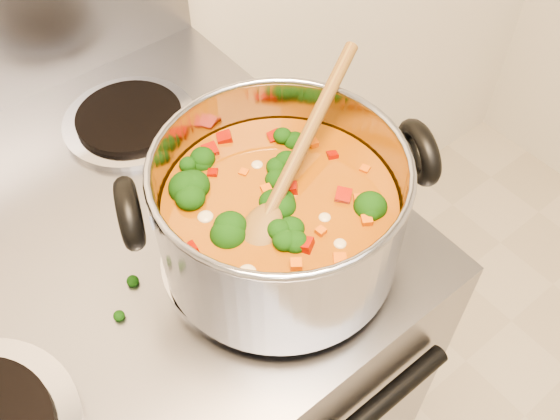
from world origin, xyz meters
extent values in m
cube|color=gray|center=(-0.01, 1.16, 0.46)|extent=(0.73, 0.63, 0.92)
cylinder|color=#A5A5AD|center=(0.16, 1.02, 0.92)|extent=(0.22, 0.22, 0.01)
cylinder|color=black|center=(0.16, 1.02, 0.93)|extent=(0.17, 0.17, 0.01)
cylinder|color=#A5A5AD|center=(0.16, 1.30, 0.92)|extent=(0.18, 0.18, 0.01)
cylinder|color=black|center=(0.16, 1.30, 0.93)|extent=(0.14, 0.14, 0.01)
cylinder|color=#9B9BA3|center=(0.18, 1.00, 1.01)|extent=(0.26, 0.26, 0.14)
torus|color=#9B9BA3|center=(0.18, 1.00, 1.08)|extent=(0.26, 0.26, 0.01)
cylinder|color=#8C490C|center=(0.18, 1.00, 0.98)|extent=(0.24, 0.24, 0.09)
torus|color=black|center=(0.04, 1.06, 1.05)|extent=(0.05, 0.08, 0.08)
torus|color=black|center=(0.31, 0.94, 1.05)|extent=(0.05, 0.08, 0.08)
ellipsoid|color=black|center=(0.17, 0.93, 1.03)|extent=(0.04, 0.04, 0.03)
ellipsoid|color=black|center=(0.21, 0.96, 1.03)|extent=(0.04, 0.04, 0.03)
ellipsoid|color=black|center=(0.13, 1.07, 1.03)|extent=(0.04, 0.04, 0.03)
ellipsoid|color=black|center=(0.08, 1.05, 1.03)|extent=(0.04, 0.04, 0.03)
ellipsoid|color=black|center=(0.14, 1.07, 1.03)|extent=(0.04, 0.04, 0.03)
ellipsoid|color=black|center=(0.09, 1.03, 1.03)|extent=(0.04, 0.04, 0.03)
ellipsoid|color=black|center=(0.20, 0.96, 1.03)|extent=(0.04, 0.04, 0.03)
ellipsoid|color=black|center=(0.20, 0.95, 1.03)|extent=(0.04, 0.04, 0.03)
ellipsoid|color=black|center=(0.10, 0.93, 1.03)|extent=(0.04, 0.04, 0.03)
ellipsoid|color=black|center=(0.18, 1.08, 1.03)|extent=(0.04, 0.04, 0.03)
ellipsoid|color=maroon|center=(0.23, 0.98, 1.03)|extent=(0.01, 0.01, 0.01)
ellipsoid|color=maroon|center=(0.12, 0.95, 1.03)|extent=(0.01, 0.01, 0.01)
ellipsoid|color=maroon|center=(0.13, 0.90, 1.03)|extent=(0.01, 0.01, 0.01)
ellipsoid|color=maroon|center=(0.20, 1.09, 1.03)|extent=(0.01, 0.01, 0.01)
ellipsoid|color=maroon|center=(0.14, 0.91, 1.03)|extent=(0.01, 0.01, 0.01)
ellipsoid|color=maroon|center=(0.22, 1.06, 1.03)|extent=(0.01, 0.01, 0.01)
ellipsoid|color=maroon|center=(0.10, 0.97, 1.03)|extent=(0.01, 0.01, 0.01)
ellipsoid|color=maroon|center=(0.07, 1.00, 1.03)|extent=(0.01, 0.01, 0.01)
ellipsoid|color=maroon|center=(0.21, 0.95, 1.03)|extent=(0.01, 0.01, 0.01)
ellipsoid|color=maroon|center=(0.20, 0.90, 1.03)|extent=(0.01, 0.01, 0.01)
ellipsoid|color=maroon|center=(0.21, 1.08, 1.03)|extent=(0.01, 0.01, 0.01)
ellipsoid|color=maroon|center=(0.12, 0.94, 1.03)|extent=(0.01, 0.01, 0.01)
ellipsoid|color=maroon|center=(0.22, 1.07, 1.03)|extent=(0.01, 0.01, 0.01)
ellipsoid|color=#BC4E0A|center=(0.24, 1.04, 1.03)|extent=(0.01, 0.01, 0.01)
ellipsoid|color=#BC4E0A|center=(0.24, 1.03, 1.03)|extent=(0.01, 0.01, 0.01)
ellipsoid|color=#BC4E0A|center=(0.11, 1.03, 1.03)|extent=(0.01, 0.01, 0.01)
ellipsoid|color=#BC4E0A|center=(0.15, 1.02, 1.03)|extent=(0.01, 0.01, 0.01)
ellipsoid|color=#BC4E0A|center=(0.08, 1.01, 1.03)|extent=(0.01, 0.01, 0.01)
ellipsoid|color=#BC4E0A|center=(0.20, 0.91, 1.03)|extent=(0.01, 0.01, 0.01)
ellipsoid|color=#BC4E0A|center=(0.23, 0.97, 1.03)|extent=(0.01, 0.01, 0.01)
ellipsoid|color=#BC4E0A|center=(0.07, 1.01, 1.03)|extent=(0.01, 0.01, 0.01)
ellipsoid|color=#BC4E0A|center=(0.12, 1.04, 1.03)|extent=(0.01, 0.01, 0.01)
ellipsoid|color=#BC4E0A|center=(0.09, 0.94, 1.03)|extent=(0.01, 0.01, 0.01)
ellipsoid|color=#BC4E0A|center=(0.15, 0.98, 1.03)|extent=(0.01, 0.01, 0.01)
ellipsoid|color=tan|center=(0.25, 1.02, 1.03)|extent=(0.02, 0.02, 0.01)
ellipsoid|color=tan|center=(0.08, 1.03, 1.03)|extent=(0.02, 0.02, 0.01)
ellipsoid|color=tan|center=(0.12, 1.02, 1.03)|extent=(0.02, 0.02, 0.01)
ellipsoid|color=tan|center=(0.27, 1.02, 1.03)|extent=(0.02, 0.02, 0.01)
ellipsoid|color=tan|center=(0.15, 0.97, 1.03)|extent=(0.02, 0.02, 0.01)
ellipsoid|color=brown|center=(0.14, 0.98, 1.02)|extent=(0.08, 0.07, 0.04)
cylinder|color=brown|center=(0.24, 1.03, 1.06)|extent=(0.21, 0.11, 0.09)
ellipsoid|color=black|center=(0.03, 0.88, 0.92)|extent=(0.01, 0.01, 0.01)
ellipsoid|color=black|center=(0.33, 0.98, 0.92)|extent=(0.01, 0.01, 0.01)
ellipsoid|color=black|center=(0.06, 1.11, 0.92)|extent=(0.01, 0.01, 0.01)
ellipsoid|color=black|center=(0.16, 0.86, 0.92)|extent=(0.01, 0.01, 0.01)
camera|label=1|loc=(-0.08, 0.68, 1.51)|focal=40.00mm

